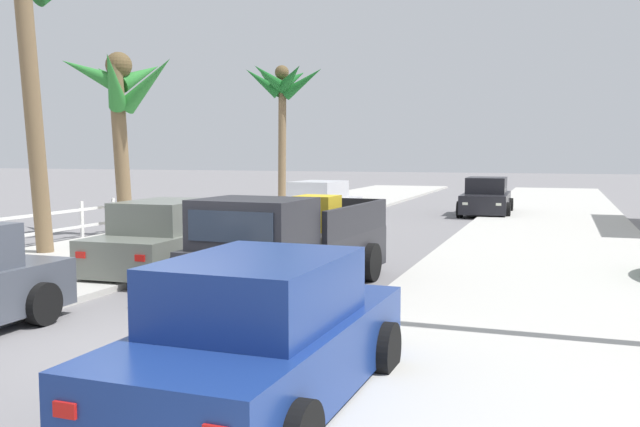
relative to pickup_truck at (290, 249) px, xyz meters
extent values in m
plane|color=slate|center=(-0.68, -3.85, -0.79)|extent=(160.00, 160.00, 0.00)
cube|color=beige|center=(-5.67, 8.15, -0.73)|extent=(5.30, 60.00, 0.12)
cube|color=beige|center=(4.31, 8.15, -0.73)|extent=(5.30, 60.00, 0.12)
cube|color=silver|center=(-4.42, 8.15, -0.74)|extent=(0.16, 60.00, 0.10)
cube|color=silver|center=(3.07, 8.15, -0.74)|extent=(0.16, 60.00, 0.10)
cube|color=#28282D|center=(0.01, 0.20, -0.19)|extent=(2.22, 5.21, 0.80)
cube|color=#28282D|center=(-0.08, -1.39, 0.61)|extent=(1.81, 1.60, 0.80)
cube|color=#283342|center=(-0.04, -0.64, 0.63)|extent=(1.38, 0.14, 0.44)
cube|color=#283342|center=(-0.13, -2.15, 0.63)|extent=(1.46, 0.15, 0.48)
cube|color=#28282D|center=(0.97, 1.01, 0.49)|extent=(0.30, 3.30, 0.56)
cube|color=#28282D|center=(-0.84, 1.12, 0.49)|extent=(0.30, 3.30, 0.56)
cube|color=#28282D|center=(0.16, 2.71, 0.49)|extent=(1.88, 0.21, 0.56)
cube|color=silver|center=(0.17, 2.80, -0.35)|extent=(1.83, 0.23, 0.20)
cylinder|color=black|center=(0.90, -1.38, -0.41)|extent=(0.31, 0.77, 0.76)
cylinder|color=black|center=(-1.06, -1.27, -0.41)|extent=(0.31, 0.77, 0.76)
cylinder|color=black|center=(1.07, 1.54, -0.41)|extent=(0.31, 0.77, 0.76)
cylinder|color=black|center=(-0.88, 1.66, -0.41)|extent=(0.31, 0.77, 0.76)
cube|color=red|center=(0.91, 2.72, -0.05)|extent=(0.22, 0.05, 0.18)
cube|color=red|center=(-0.58, 2.81, -0.05)|extent=(0.22, 0.05, 0.18)
cube|color=gold|center=(0.07, 1.24, 0.56)|extent=(0.79, 0.80, 0.70)
cube|color=silver|center=(-3.43, 11.39, -0.26)|extent=(2.00, 4.29, 0.72)
cube|color=silver|center=(-3.43, 11.29, 0.42)|extent=(1.64, 2.18, 0.64)
cube|color=#283342|center=(-3.38, 12.26, 0.40)|extent=(1.37, 0.16, 0.52)
cube|color=#283342|center=(-3.49, 10.33, 0.40)|extent=(1.34, 0.16, 0.50)
cylinder|color=black|center=(-4.25, 12.75, -0.47)|extent=(0.26, 0.65, 0.64)
cylinder|color=black|center=(-2.45, 12.64, -0.47)|extent=(0.26, 0.65, 0.64)
cylinder|color=black|center=(-4.40, 10.15, -0.47)|extent=(0.26, 0.65, 0.64)
cylinder|color=black|center=(-2.60, 10.04, -0.47)|extent=(0.26, 0.65, 0.64)
cube|color=red|center=(-4.18, 9.32, -0.15)|extent=(0.20, 0.05, 0.12)
cube|color=white|center=(-3.92, 13.54, -0.18)|extent=(0.20, 0.05, 0.10)
cube|color=red|center=(-2.92, 9.25, -0.15)|extent=(0.20, 0.05, 0.12)
cube|color=white|center=(-2.69, 13.46, -0.18)|extent=(0.20, 0.05, 0.10)
cube|color=black|center=(1.77, 16.99, -0.26)|extent=(1.86, 4.24, 0.72)
cube|color=black|center=(1.77, 17.09, 0.42)|extent=(1.57, 2.14, 0.64)
cube|color=#283342|center=(1.79, 16.12, 0.40)|extent=(1.37, 0.11, 0.52)
cube|color=#283342|center=(1.74, 18.06, 0.40)|extent=(1.34, 0.11, 0.50)
cylinder|color=black|center=(2.70, 15.71, -0.47)|extent=(0.24, 0.65, 0.64)
cylinder|color=black|center=(0.90, 15.66, -0.47)|extent=(0.24, 0.65, 0.64)
cylinder|color=black|center=(2.64, 18.31, -0.47)|extent=(0.24, 0.65, 0.64)
cylinder|color=black|center=(0.83, 18.27, -0.47)|extent=(0.24, 0.65, 0.64)
cube|color=red|center=(2.35, 19.11, -0.15)|extent=(0.20, 0.04, 0.12)
cube|color=white|center=(2.44, 14.89, -0.18)|extent=(0.20, 0.04, 0.10)
cube|color=red|center=(1.08, 19.08, -0.15)|extent=(0.20, 0.04, 0.12)
cube|color=white|center=(1.21, 14.86, -0.18)|extent=(0.20, 0.04, 0.10)
cube|color=slate|center=(-3.22, 1.12, -0.26)|extent=(1.86, 4.24, 0.72)
cube|color=slate|center=(-3.22, 1.02, 0.42)|extent=(1.57, 2.14, 0.64)
cube|color=#283342|center=(-3.24, 1.99, 0.40)|extent=(1.37, 0.11, 0.52)
cube|color=#283342|center=(-3.19, 0.05, 0.40)|extent=(1.34, 0.11, 0.50)
cylinder|color=black|center=(-4.15, 2.40, -0.47)|extent=(0.24, 0.65, 0.64)
cylinder|color=black|center=(-2.35, 2.45, -0.47)|extent=(0.24, 0.65, 0.64)
cylinder|color=black|center=(-4.09, -0.20, -0.47)|extent=(0.24, 0.65, 0.64)
cylinder|color=black|center=(-2.29, -0.16, -0.47)|extent=(0.24, 0.65, 0.64)
cube|color=red|center=(-3.80, -1.00, -0.15)|extent=(0.20, 0.04, 0.12)
cube|color=white|center=(-3.89, 3.22, -0.18)|extent=(0.20, 0.04, 0.10)
cube|color=red|center=(-2.54, -0.97, -0.15)|extent=(0.20, 0.04, 0.12)
cube|color=white|center=(-2.66, 3.25, -0.18)|extent=(0.20, 0.04, 0.10)
cylinder|color=black|center=(-2.57, -3.43, -0.47)|extent=(0.22, 0.64, 0.64)
cube|color=red|center=(-2.84, -2.62, -0.15)|extent=(0.20, 0.04, 0.12)
cube|color=red|center=(-4.11, -2.62, -0.15)|extent=(0.20, 0.04, 0.12)
cube|color=navy|center=(1.85, -5.38, -0.26)|extent=(1.85, 4.24, 0.72)
cube|color=navy|center=(1.85, -5.48, 0.42)|extent=(1.56, 2.13, 0.64)
cube|color=#283342|center=(1.87, -4.51, 0.40)|extent=(1.37, 0.11, 0.52)
cube|color=#283342|center=(1.83, -6.45, 0.40)|extent=(1.34, 0.11, 0.50)
cylinder|color=black|center=(0.97, -4.06, -0.47)|extent=(0.23, 0.64, 0.64)
cylinder|color=black|center=(2.78, -4.10, -0.47)|extent=(0.23, 0.64, 0.64)
cylinder|color=black|center=(0.92, -6.66, -0.47)|extent=(0.23, 0.64, 0.64)
cube|color=red|center=(1.17, -7.48, -0.15)|extent=(0.20, 0.04, 0.12)
cube|color=white|center=(1.28, -3.26, -0.18)|extent=(0.20, 0.04, 0.10)
cube|color=white|center=(2.51, -3.28, -0.18)|extent=(0.20, 0.04, 0.10)
cylinder|color=brown|center=(-7.25, 1.77, 2.86)|extent=(0.41, 0.94, 7.32)
cylinder|color=brown|center=(-7.42, 17.68, 2.28)|extent=(0.35, 0.51, 6.15)
cone|color=#196023|center=(-6.40, 17.71, 4.89)|extent=(2.03, 0.63, 1.58)
cone|color=#196023|center=(-7.08, 18.30, 5.12)|extent=(1.21, 1.60, 1.15)
cone|color=#196023|center=(-7.54, 18.49, 5.07)|extent=(0.81, 1.77, 1.25)
cone|color=#196023|center=(-8.19, 18.14, 4.97)|extent=(1.85, 1.42, 1.42)
cone|color=#196023|center=(-8.19, 17.24, 4.93)|extent=(1.82, 1.36, 1.49)
cone|color=#196023|center=(-7.66, 16.67, 5.07)|extent=(1.04, 2.21, 1.27)
cone|color=#196023|center=(-6.71, 17.00, 5.04)|extent=(1.85, 1.81, 1.32)
sphere|color=brown|center=(-7.42, 17.68, 5.35)|extent=(0.64, 0.64, 0.64)
cylinder|color=brown|center=(-8.01, 6.28, 1.78)|extent=(0.44, 0.81, 5.16)
cone|color=#2D7F33|center=(-6.96, 6.20, 3.78)|extent=(2.00, 0.70, 1.77)
cone|color=#2D7F33|center=(-7.73, 6.98, 4.13)|extent=(1.12, 1.69, 1.16)
cone|color=#2D7F33|center=(-8.83, 6.87, 4.10)|extent=(2.02, 1.67, 1.24)
cone|color=#2D7F33|center=(-8.74, 5.87, 4.13)|extent=(1.81, 1.35, 1.17)
cone|color=#2D7F33|center=(-7.57, 5.36, 3.80)|extent=(1.34, 1.99, 1.74)
sphere|color=brown|center=(-8.01, 6.28, 4.35)|extent=(0.79, 0.79, 0.79)
cube|color=white|center=(-8.81, 3.63, -0.24)|extent=(0.05, 0.12, 1.10)
cube|color=white|center=(-8.81, 5.39, -0.24)|extent=(0.05, 0.12, 1.10)
cube|color=white|center=(-8.81, 6.92, -0.24)|extent=(0.05, 0.12, 1.10)
camera|label=1|loc=(4.59, -11.55, 1.76)|focal=38.80mm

